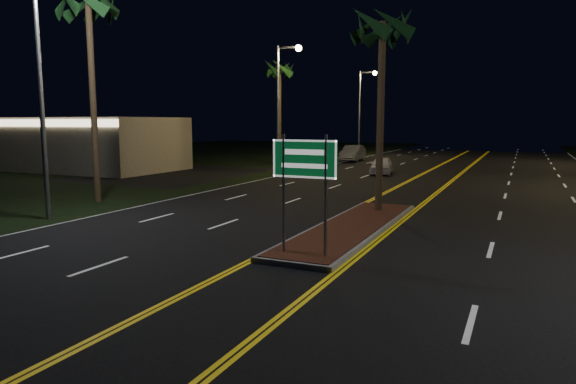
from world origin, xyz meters
The scene contains 13 objects.
ground centered at (0.00, 0.00, 0.00)m, with size 120.00×120.00×0.00m, color black.
grass_left centered at (-30.00, 25.00, 0.00)m, with size 40.00×110.00×0.01m, color black.
median_island centered at (0.00, 7.00, 0.08)m, with size 2.25×10.25×0.17m.
highway_sign centered at (0.00, 2.80, 2.40)m, with size 1.80×0.08×3.20m.
commercial_building centered at (-26.00, 19.99, 2.00)m, with size 15.00×8.12×4.00m.
streetlight_left_near centered at (-10.61, 4.00, 5.66)m, with size 1.91×0.44×9.00m.
streetlight_left_mid centered at (-10.61, 24.00, 5.66)m, with size 1.91×0.44×9.00m.
streetlight_left_far centered at (-10.61, 44.00, 5.66)m, with size 1.91×0.44×9.00m.
palm_median centered at (0.00, 10.50, 7.28)m, with size 2.40×2.40×8.30m.
palm_left_near centered at (-12.50, 8.00, 8.68)m, with size 2.40×2.40×9.80m.
palm_left_far centered at (-12.80, 28.00, 7.75)m, with size 2.40×2.40×8.80m.
car_near centered at (-3.88, 26.10, 0.72)m, with size 1.85×4.31×1.44m, color white.
car_far centered at (-9.50, 37.14, 0.86)m, with size 2.22×5.18×1.73m, color #A4A5AD.
Camera 1 is at (5.20, -9.56, 3.65)m, focal length 32.00 mm.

